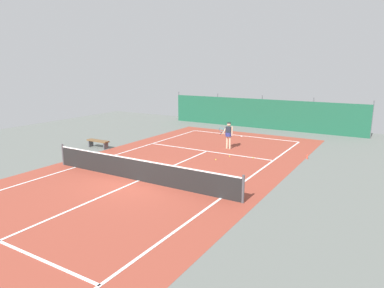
# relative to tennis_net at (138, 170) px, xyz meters

# --- Properties ---
(ground_plane) EXTENTS (36.00, 36.00, 0.00)m
(ground_plane) POSITION_rel_tennis_net_xyz_m (0.00, 0.00, -0.51)
(ground_plane) COLOR slate
(court_surface) EXTENTS (11.02, 26.60, 0.01)m
(court_surface) POSITION_rel_tennis_net_xyz_m (0.00, 0.00, -0.51)
(court_surface) COLOR brown
(court_surface) RESTS_ON ground
(tennis_net) EXTENTS (10.12, 0.10, 1.10)m
(tennis_net) POSITION_rel_tennis_net_xyz_m (0.00, 0.00, 0.00)
(tennis_net) COLOR black
(tennis_net) RESTS_ON ground
(back_fence) EXTENTS (16.30, 0.98, 2.70)m
(back_fence) POSITION_rel_tennis_net_xyz_m (-0.00, 16.16, 0.16)
(back_fence) COLOR #195138
(back_fence) RESTS_ON ground
(tennis_player) EXTENTS (0.75, 0.73, 1.64)m
(tennis_player) POSITION_rel_tennis_net_xyz_m (0.79, 7.70, 0.45)
(tennis_player) COLOR #D8AD8C
(tennis_player) RESTS_ON ground
(tennis_ball_near_player) EXTENTS (0.07, 0.07, 0.07)m
(tennis_ball_near_player) POSITION_rel_tennis_net_xyz_m (1.71, 5.95, -0.48)
(tennis_ball_near_player) COLOR #CCDB33
(tennis_ball_near_player) RESTS_ON ground
(tennis_ball_midcourt) EXTENTS (0.07, 0.07, 0.07)m
(tennis_ball_midcourt) POSITION_rel_tennis_net_xyz_m (1.37, 4.89, -0.48)
(tennis_ball_midcourt) COLOR #CCDB33
(tennis_ball_midcourt) RESTS_ON ground
(tennis_ball_by_sideline) EXTENTS (0.07, 0.07, 0.07)m
(tennis_ball_by_sideline) POSITION_rel_tennis_net_xyz_m (2.98, 6.30, -0.48)
(tennis_ball_by_sideline) COLOR #CCDB33
(tennis_ball_by_sideline) RESTS_ON ground
(courtside_bench) EXTENTS (1.60, 0.40, 0.49)m
(courtside_bench) POSITION_rel_tennis_net_xyz_m (-6.31, 3.69, -0.14)
(courtside_bench) COLOR brown
(courtside_bench) RESTS_ON ground
(water_bottle) EXTENTS (0.08, 0.08, 0.24)m
(water_bottle) POSITION_rel_tennis_net_xyz_m (5.60, 7.71, -0.39)
(water_bottle) COLOR #D84C38
(water_bottle) RESTS_ON ground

